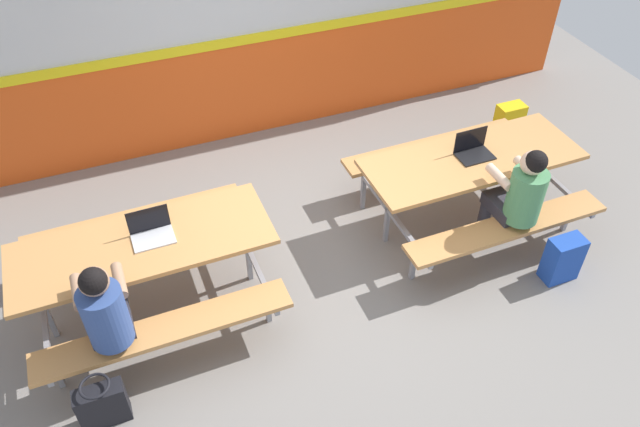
% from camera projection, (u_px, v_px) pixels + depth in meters
% --- Properties ---
extents(ground_plane, '(10.00, 10.00, 0.02)m').
position_uv_depth(ground_plane, '(320.00, 259.00, 5.69)').
color(ground_plane, gray).
extents(accent_backdrop, '(8.00, 0.14, 2.60)m').
position_uv_depth(accent_backdrop, '(241.00, 28.00, 6.37)').
color(accent_backdrop, '#E55119').
rests_on(accent_backdrop, ground).
extents(picnic_table_left, '(2.00, 1.58, 0.74)m').
position_uv_depth(picnic_table_left, '(145.00, 257.00, 4.89)').
color(picnic_table_left, tan).
rests_on(picnic_table_left, ground).
extents(picnic_table_right, '(2.00, 1.58, 0.74)m').
position_uv_depth(picnic_table_right, '(470.00, 172.00, 5.70)').
color(picnic_table_right, tan).
rests_on(picnic_table_right, ground).
extents(student_nearer, '(0.36, 0.53, 1.21)m').
position_uv_depth(student_nearer, '(106.00, 312.00, 4.32)').
color(student_nearer, '#2D2D38').
rests_on(student_nearer, ground).
extents(student_further, '(0.36, 0.53, 1.21)m').
position_uv_depth(student_further, '(518.00, 194.00, 5.26)').
color(student_further, '#2D2D38').
rests_on(student_further, ground).
extents(laptop_silver, '(0.32, 0.22, 0.22)m').
position_uv_depth(laptop_silver, '(152.00, 232.00, 4.80)').
color(laptop_silver, silver).
rests_on(laptop_silver, picnic_table_left).
extents(laptop_dark, '(0.32, 0.22, 0.22)m').
position_uv_depth(laptop_dark, '(473.00, 150.00, 5.59)').
color(laptop_dark, black).
rests_on(laptop_dark, picnic_table_right).
extents(backpack_dark, '(0.30, 0.22, 0.44)m').
position_uv_depth(backpack_dark, '(508.00, 123.00, 6.93)').
color(backpack_dark, yellow).
rests_on(backpack_dark, ground).
extents(tote_bag_bright, '(0.34, 0.21, 0.43)m').
position_uv_depth(tote_bag_bright, '(102.00, 404.00, 4.36)').
color(tote_bag_bright, black).
rests_on(tote_bag_bright, ground).
extents(satchel_spare, '(0.30, 0.22, 0.44)m').
position_uv_depth(satchel_spare, '(562.00, 259.00, 5.38)').
color(satchel_spare, '#1E47B2').
rests_on(satchel_spare, ground).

